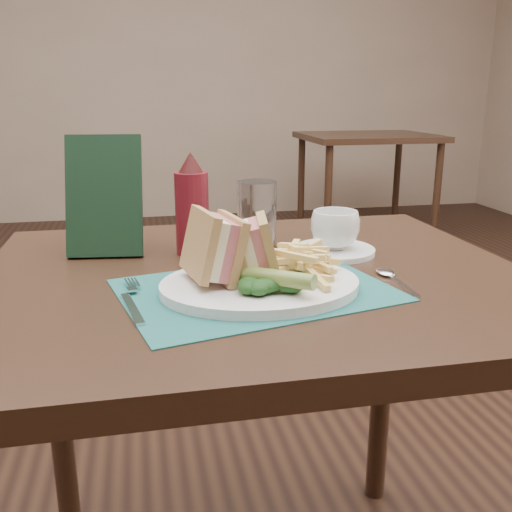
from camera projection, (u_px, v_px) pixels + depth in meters
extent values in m
plane|color=black|center=(221.00, 469.00, 1.63)|extent=(7.00, 7.00, 0.00)
plane|color=tan|center=(162.00, 216.00, 4.92)|extent=(6.00, 0.00, 6.00)
cube|color=#1B5753|center=(256.00, 290.00, 0.86)|extent=(0.44, 0.36, 0.00)
cylinder|color=olive|center=(275.00, 277.00, 0.80)|extent=(0.11, 0.10, 0.03)
cylinder|color=white|center=(334.00, 251.00, 1.06)|extent=(0.17, 0.17, 0.01)
imported|color=white|center=(335.00, 230.00, 1.04)|extent=(0.11, 0.11, 0.07)
cylinder|color=silver|center=(257.00, 216.00, 1.06)|extent=(0.08, 0.08, 0.13)
cube|color=black|center=(104.00, 196.00, 1.03)|extent=(0.14, 0.10, 0.21)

